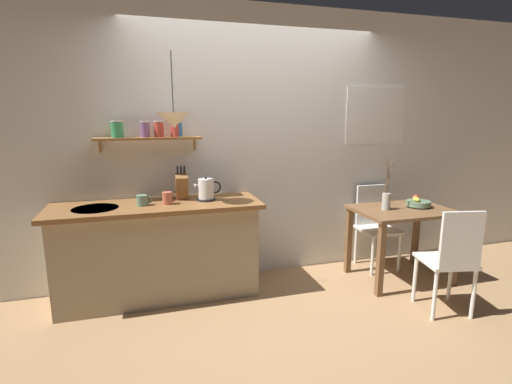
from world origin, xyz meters
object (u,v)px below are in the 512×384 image
dining_chair_far (375,223)px  fruit_bowl (418,203)px  pendant_lamp (174,120)px  knife_block (181,186)px  dining_table (402,221)px  coffee_mug_spare (168,198)px  electric_kettle (206,190)px  twig_vase (386,200)px  coffee_mug_by_sink (143,200)px  dining_chair_near (452,257)px

dining_chair_far → fruit_bowl: (0.24, -0.37, 0.29)m
dining_chair_far → pendant_lamp: pendant_lamp is taller
dining_chair_far → knife_block: (-2.08, -0.01, 0.52)m
dining_chair_far → fruit_bowl: size_ratio=3.76×
dining_table → coffee_mug_spare: (-2.27, 0.23, 0.33)m
dining_chair_far → electric_kettle: electric_kettle is taller
dining_chair_far → twig_vase: 0.52m
dining_chair_far → knife_block: 2.15m
fruit_bowl → coffee_mug_by_sink: bearing=175.4°
coffee_mug_by_sink → coffee_mug_spare: bearing=-2.3°
electric_kettle → knife_block: (-0.21, 0.09, 0.03)m
twig_vase → electric_kettle: bearing=171.5°
coffee_mug_by_sink → pendant_lamp: pendant_lamp is taller
dining_table → fruit_bowl: bearing=6.6°
fruit_bowl → dining_table: bearing=-173.4°
twig_vase → coffee_mug_by_sink: size_ratio=3.90×
dining_chair_near → electric_kettle: size_ratio=3.72×
dining_chair_far → fruit_bowl: bearing=-56.6°
dining_table → fruit_bowl: (0.19, 0.02, 0.17)m
dining_chair_far → coffee_mug_spare: (-2.22, -0.16, 0.45)m
dining_chair_near → pendant_lamp: pendant_lamp is taller
knife_block → coffee_mug_spare: size_ratio=2.45×
dining_chair_near → knife_block: (-2.07, 1.11, 0.50)m
dining_chair_near → fruit_bowl: size_ratio=3.89×
dining_table → knife_block: knife_block is taller
coffee_mug_spare → dining_chair_far: bearing=4.1°
knife_block → coffee_mug_spare: 0.22m
dining_table → dining_chair_near: 0.74m
dining_chair_near → knife_block: size_ratio=2.88×
coffee_mug_by_sink → coffee_mug_spare: size_ratio=1.02×
twig_vase → dining_table: bearing=-7.7°
pendant_lamp → coffee_mug_spare: bearing=144.0°
twig_vase → coffee_mug_by_sink: twig_vase is taller
dining_chair_near → coffee_mug_by_sink: bearing=158.1°
fruit_bowl → knife_block: size_ratio=0.74×
electric_kettle → twig_vase: bearing=-8.5°
dining_chair_near → fruit_bowl: (0.26, 0.76, 0.27)m
knife_block → pendant_lamp: 0.64m
electric_kettle → coffee_mug_by_sink: bearing=-175.2°
dining_chair_near → dining_chair_far: 1.12m
dining_chair_near → dining_chair_far: size_ratio=1.04×
dining_chair_far → coffee_mug_by_sink: (-2.43, -0.15, 0.44)m
dining_chair_near → electric_kettle: 2.17m
dining_chair_near → twig_vase: twig_vase is taller
fruit_bowl → electric_kettle: size_ratio=0.96×
dining_table → dining_chair_near: (-0.06, -0.73, -0.10)m
fruit_bowl → knife_block: knife_block is taller
fruit_bowl → pendant_lamp: pendant_lamp is taller
dining_table → twig_vase: 0.29m
electric_kettle → coffee_mug_by_sink: (-0.56, -0.05, -0.05)m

